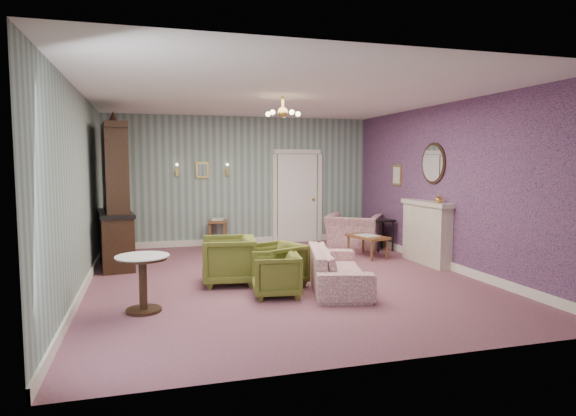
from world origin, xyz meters
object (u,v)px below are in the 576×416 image
object	(u,v)px
dresser	(114,191)
side_table_black	(381,235)
olive_chair_c	(229,258)
wingback_chair	(354,226)
pedestal_table	(143,283)
olive_chair_b	(277,263)
olive_chair_a	(276,273)
fireplace	(426,232)
coffee_table	(367,246)
sofa_chintz	(338,261)

from	to	relation	value
dresser	side_table_black	size ratio (longest dim) A/B	4.03
olive_chair_c	dresser	xyz separation A→B (m)	(-1.75, 1.89, 0.95)
wingback_chair	pedestal_table	size ratio (longest dim) A/B	1.55
pedestal_table	olive_chair_c	bearing A→B (deg)	41.87
pedestal_table	olive_chair_b	bearing A→B (deg)	21.65
olive_chair_a	dresser	xyz separation A→B (m)	(-2.28, 2.76, 1.02)
fireplace	olive_chair_a	bearing A→B (deg)	-156.65
olive_chair_a	coffee_table	world-z (taller)	olive_chair_a
olive_chair_a	side_table_black	xyz separation A→B (m)	(3.02, 2.82, 0.00)
olive_chair_b	side_table_black	size ratio (longest dim) A/B	1.08
olive_chair_c	pedestal_table	bearing A→B (deg)	-40.70
fireplace	olive_chair_b	bearing A→B (deg)	-164.04
sofa_chintz	coffee_table	world-z (taller)	sofa_chintz
sofa_chintz	pedestal_table	distance (m)	2.84
wingback_chair	olive_chair_c	bearing A→B (deg)	72.77
olive_chair_a	dresser	bearing A→B (deg)	-132.01
pedestal_table	fireplace	bearing A→B (deg)	18.20
wingback_chair	side_table_black	world-z (taller)	wingback_chair
fireplace	dresser	bearing A→B (deg)	166.10
olive_chair_a	pedestal_table	xyz separation A→B (m)	(-1.78, -0.25, 0.03)
side_table_black	pedestal_table	xyz separation A→B (m)	(-4.80, -3.07, 0.03)
sofa_chintz	pedestal_table	size ratio (longest dim) A/B	2.75
olive_chair_c	pedestal_table	xyz separation A→B (m)	(-1.25, -1.12, -0.04)
fireplace	pedestal_table	distance (m)	5.28
olive_chair_b	coffee_table	distance (m)	2.87
olive_chair_a	dresser	size ratio (longest dim) A/B	0.25
olive_chair_c	olive_chair_a	bearing A→B (deg)	38.60
olive_chair_c	fireplace	world-z (taller)	fireplace
wingback_chair	pedestal_table	xyz separation A→B (m)	(-4.40, -3.57, -0.13)
olive_chair_a	olive_chair_b	xyz separation A→B (m)	(0.15, 0.52, 0.03)
fireplace	pedestal_table	size ratio (longest dim) A/B	1.94
sofa_chintz	coffee_table	size ratio (longest dim) A/B	2.32
olive_chair_b	pedestal_table	world-z (taller)	same
olive_chair_b	side_table_black	xyz separation A→B (m)	(2.87, 2.30, -0.03)
olive_chair_a	fireplace	xyz separation A→B (m)	(3.23, 1.40, 0.25)
sofa_chintz	wingback_chair	xyz separation A→B (m)	(1.61, 3.08, 0.10)
side_table_black	pedestal_table	world-z (taller)	pedestal_table
sofa_chintz	coffee_table	distance (m)	2.46
side_table_black	olive_chair_b	bearing A→B (deg)	-141.28
olive_chair_b	coffee_table	size ratio (longest dim) A/B	0.85
olive_chair_b	olive_chair_c	xyz separation A→B (m)	(-0.68, 0.36, 0.04)
dresser	coffee_table	size ratio (longest dim) A/B	3.17
dresser	side_table_black	world-z (taller)	dresser
dresser	fireplace	bearing A→B (deg)	-20.91
sofa_chintz	olive_chair_c	bearing A→B (deg)	82.06
sofa_chintz	wingback_chair	distance (m)	3.48
coffee_table	pedestal_table	xyz separation A→B (m)	(-4.22, -2.49, 0.14)
sofa_chintz	fireplace	distance (m)	2.51
fireplace	coffee_table	world-z (taller)	fireplace
olive_chair_b	olive_chair_c	distance (m)	0.77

